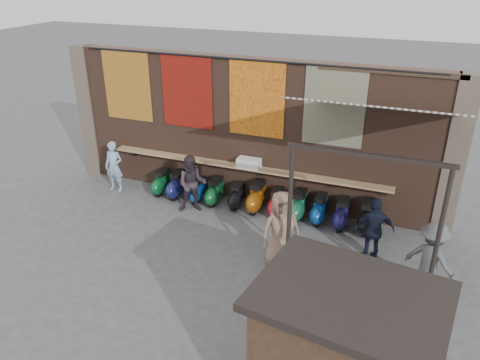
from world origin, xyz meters
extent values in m
plane|color=#474749|center=(0.00, 0.00, 0.00)|extent=(70.00, 70.00, 0.00)
cube|color=brown|center=(0.00, 2.70, 2.00)|extent=(10.00, 0.40, 4.00)
cube|color=#4C4238|center=(-5.20, 2.70, 2.00)|extent=(0.50, 0.50, 4.00)
cube|color=#4C4238|center=(5.20, 2.70, 2.00)|extent=(0.50, 0.50, 4.00)
cube|color=#9E7A51|center=(0.00, 2.33, 1.10)|extent=(8.00, 0.32, 0.05)
cube|color=white|center=(0.17, 2.30, 1.26)|extent=(0.64, 0.32, 0.26)
cube|color=maroon|center=(-3.60, 2.48, 3.00)|extent=(1.50, 0.02, 2.00)
cube|color=red|center=(-1.70, 2.48, 3.00)|extent=(1.50, 0.02, 2.00)
cube|color=orange|center=(0.30, 2.48, 3.00)|extent=(1.50, 0.02, 2.00)
cube|color=#235A82|center=(2.30, 2.48, 3.00)|extent=(1.50, 0.02, 2.00)
cylinder|color=black|center=(0.00, 2.47, 3.98)|extent=(9.50, 0.06, 0.06)
imported|color=#8DA7CE|center=(-3.83, 1.74, 0.75)|extent=(0.57, 0.40, 1.51)
imported|color=#322730|center=(-1.12, 1.41, 0.80)|extent=(0.95, 0.86, 1.60)
imported|color=black|center=(3.70, 0.78, 0.78)|extent=(0.99, 0.68, 1.56)
imported|color=#4C4D50|center=(4.90, -0.04, 0.83)|extent=(1.23, 1.02, 1.66)
imported|color=#846654|center=(1.83, -0.19, 0.91)|extent=(1.06, 1.00, 1.83)
cube|color=black|center=(3.75, -3.72, 2.38)|extent=(2.64, 2.18, 0.12)
cube|color=gold|center=(3.87, -2.90, 1.68)|extent=(1.19, 0.22, 0.50)
cube|color=#473321|center=(3.87, -2.90, 0.85)|extent=(1.77, 0.36, 0.06)
cube|color=beige|center=(3.50, 0.90, 3.55)|extent=(3.20, 3.28, 0.97)
cube|color=#33261C|center=(3.50, 2.49, 3.95)|extent=(3.30, 0.08, 0.12)
cube|color=black|center=(3.50, -0.60, 3.08)|extent=(3.00, 0.08, 0.08)
cylinder|color=black|center=(2.10, -0.60, 1.55)|extent=(0.09, 0.09, 3.10)
cylinder|color=black|center=(4.90, -0.60, 1.55)|extent=(0.09, 0.09, 3.10)
camera|label=1|loc=(4.13, -8.64, 6.25)|focal=35.00mm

